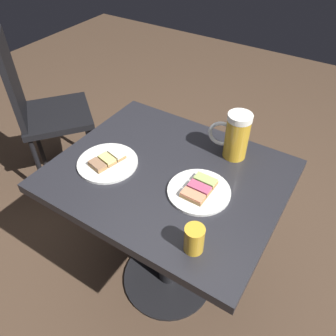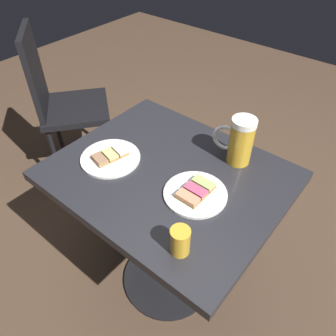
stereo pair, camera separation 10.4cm
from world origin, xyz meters
The scene contains 7 objects.
ground_plane centered at (0.00, 0.00, 0.00)m, with size 6.00×6.00×0.00m, color #4C3828.
cafe_table centered at (0.00, 0.00, 0.56)m, with size 0.66×0.81×0.72m.
plate_near centered at (0.03, 0.14, 0.73)m, with size 0.21×0.21×0.03m.
plate_far centered at (0.08, -0.21, 0.73)m, with size 0.22×0.22×0.03m.
beer_mug centered at (-0.21, 0.15, 0.81)m, with size 0.09×0.15×0.18m.
beer_glass_small centered at (0.23, 0.23, 0.76)m, with size 0.06×0.06×0.09m, color gold.
cafe_chair centered at (-0.24, -0.99, 0.54)m, with size 0.53×0.53×0.94m.
Camera 2 is at (0.67, 0.55, 1.52)m, focal length 35.29 mm.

